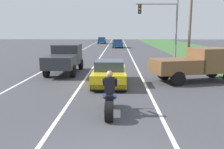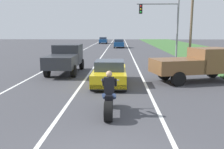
% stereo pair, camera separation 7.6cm
% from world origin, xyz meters
% --- Properties ---
extents(lane_stripe_left_solid, '(0.14, 120.00, 0.01)m').
position_xyz_m(lane_stripe_left_solid, '(-5.40, 20.00, 0.00)').
color(lane_stripe_left_solid, white).
rests_on(lane_stripe_left_solid, ground).
extents(lane_stripe_right_solid, '(0.14, 120.00, 0.01)m').
position_xyz_m(lane_stripe_right_solid, '(1.80, 20.00, 0.00)').
color(lane_stripe_right_solid, white).
rests_on(lane_stripe_right_solid, ground).
extents(lane_stripe_centre_dashed, '(0.14, 120.00, 0.01)m').
position_xyz_m(lane_stripe_centre_dashed, '(-1.80, 20.00, 0.00)').
color(lane_stripe_centre_dashed, white).
rests_on(lane_stripe_centre_dashed, ground).
extents(motorcycle_with_rider, '(0.70, 2.21, 1.62)m').
position_xyz_m(motorcycle_with_rider, '(-0.03, 3.78, 0.59)').
color(motorcycle_with_rider, black).
rests_on(motorcycle_with_rider, ground).
extents(sports_car_yellow, '(1.84, 4.30, 1.37)m').
position_xyz_m(sports_car_yellow, '(-0.22, 8.88, 0.63)').
color(sports_car_yellow, yellow).
rests_on(sports_car_yellow, ground).
extents(pickup_truck_left_lane_dark_grey, '(2.02, 4.80, 1.98)m').
position_xyz_m(pickup_truck_left_lane_dark_grey, '(-3.53, 12.48, 1.11)').
color(pickup_truck_left_lane_dark_grey, '#2D3035').
rests_on(pickup_truck_left_lane_dark_grey, ground).
extents(pickup_truck_right_shoulder_brown, '(5.14, 3.14, 1.98)m').
position_xyz_m(pickup_truck_right_shoulder_brown, '(4.88, 9.80, 1.11)').
color(pickup_truck_right_shoulder_brown, brown).
rests_on(pickup_truck_right_shoulder_brown, ground).
extents(traffic_light_mast_near, '(4.21, 0.34, 6.00)m').
position_xyz_m(traffic_light_mast_near, '(4.85, 20.43, 3.97)').
color(traffic_light_mast_near, gray).
rests_on(traffic_light_mast_near, ground).
extents(utility_pole_roadside, '(0.24, 0.24, 8.07)m').
position_xyz_m(utility_pole_roadside, '(7.43, 20.29, 4.03)').
color(utility_pole_roadside, brown).
rests_on(utility_pole_roadside, ground).
extents(distant_car_far_ahead, '(1.80, 4.00, 1.50)m').
position_xyz_m(distant_car_far_ahead, '(0.17, 38.58, 0.77)').
color(distant_car_far_ahead, '#194C8C').
rests_on(distant_car_far_ahead, ground).
extents(distant_car_further_ahead, '(1.80, 4.00, 1.50)m').
position_xyz_m(distant_car_further_ahead, '(-3.56, 52.21, 0.77)').
color(distant_car_further_ahead, '#194C8C').
rests_on(distant_car_further_ahead, ground).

